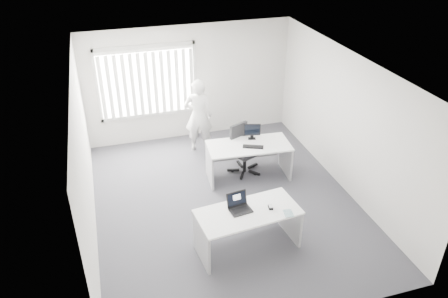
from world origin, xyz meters
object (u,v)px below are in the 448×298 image
object	(u,v)px
desk_near	(248,222)
office_chair	(243,157)
desk_far	(249,154)
monitor	(252,131)
person	(199,116)
laptop	(241,204)

from	to	relation	value
desk_near	office_chair	xyz separation A→B (m)	(0.73, 2.36, -0.22)
desk_far	monitor	distance (m)	0.48
desk_far	monitor	xyz separation A→B (m)	(0.15, 0.23, 0.40)
person	monitor	size ratio (longest dim) A/B	5.02
person	desk_far	bearing A→B (deg)	130.88
desk_near	monitor	world-z (taller)	monitor
desk_far	person	xyz separation A→B (m)	(-0.71, 1.48, 0.32)
laptop	person	bearing A→B (deg)	79.75
desk_far	person	world-z (taller)	person
office_chair	monitor	distance (m)	0.65
office_chair	monitor	xyz separation A→B (m)	(0.17, -0.03, 0.62)
desk_far	office_chair	xyz separation A→B (m)	(-0.02, 0.27, -0.23)
desk_far	laptop	world-z (taller)	laptop
desk_far	monitor	bearing A→B (deg)	61.81
laptop	monitor	bearing A→B (deg)	58.20
desk_near	desk_far	distance (m)	2.22
desk_far	office_chair	size ratio (longest dim) A/B	1.64
desk_far	laptop	xyz separation A→B (m)	(-0.87, -2.05, 0.35)
desk_near	monitor	bearing A→B (deg)	62.87
desk_far	laptop	size ratio (longest dim) A/B	5.00
desk_near	person	world-z (taller)	person
desk_near	person	bearing A→B (deg)	83.47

